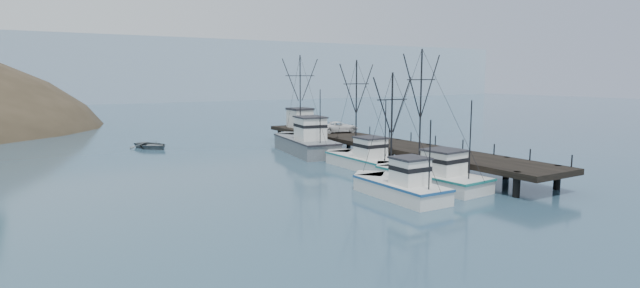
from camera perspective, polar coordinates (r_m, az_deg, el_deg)
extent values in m
plane|color=#2B4A61|center=(36.37, 5.32, -7.05)|extent=(400.00, 400.00, 0.00)
cube|color=black|center=(56.89, 6.92, 0.10)|extent=(6.00, 44.00, 0.50)
cylinder|color=black|center=(41.36, 21.55, -4.33)|extent=(0.56, 0.56, 2.00)
cylinder|color=black|center=(45.58, 25.48, -3.47)|extent=(0.56, 0.56, 2.00)
cylinder|color=black|center=(44.45, 16.39, -3.29)|extent=(0.56, 0.56, 2.00)
cylinder|color=black|center=(48.40, 20.52, -2.58)|extent=(0.56, 0.56, 2.00)
cylinder|color=black|center=(47.87, 11.94, -2.37)|extent=(0.56, 0.56, 2.00)
cylinder|color=black|center=(51.55, 16.14, -1.79)|extent=(0.56, 0.56, 2.00)
cylinder|color=black|center=(51.54, 8.11, -1.56)|extent=(0.56, 0.56, 2.00)
cylinder|color=black|center=(54.98, 12.28, -1.08)|extent=(0.56, 0.56, 2.00)
cylinder|color=black|center=(55.43, 4.81, -0.86)|extent=(0.56, 0.56, 2.00)
cylinder|color=black|center=(58.64, 8.90, -0.45)|extent=(0.56, 0.56, 2.00)
cylinder|color=black|center=(59.48, 1.94, -0.25)|extent=(0.56, 0.56, 2.00)
cylinder|color=black|center=(62.48, 5.92, 0.10)|extent=(0.56, 0.56, 2.00)
cylinder|color=black|center=(63.66, -0.55, 0.29)|extent=(0.56, 0.56, 2.00)
cylinder|color=black|center=(66.48, 3.29, 0.59)|extent=(0.56, 0.56, 2.00)
cylinder|color=black|center=(67.96, -2.73, 0.75)|extent=(0.56, 0.56, 2.00)
cylinder|color=black|center=(70.60, 0.97, 1.02)|extent=(0.56, 0.56, 2.00)
cylinder|color=black|center=(72.34, -4.65, 1.16)|extent=(0.56, 0.56, 2.00)
cylinder|color=black|center=(74.83, -1.10, 1.40)|extent=(0.56, 0.56, 2.00)
cube|color=#9EB2C6|center=(200.70, -22.77, 4.50)|extent=(360.00, 40.00, 26.00)
cube|color=silver|center=(43.51, 12.66, -4.13)|extent=(4.53, 10.00, 1.60)
cube|color=silver|center=(46.79, 8.18, -3.19)|extent=(3.79, 3.79, 1.60)
cube|color=#1A6B66|center=(43.37, 12.68, -3.23)|extent=(4.62, 10.25, 0.18)
cube|color=silver|center=(42.39, 13.99, -2.08)|extent=(2.86, 2.94, 1.90)
cube|color=#26262B|center=(42.23, 14.04, -0.70)|extent=(3.11, 3.21, 0.16)
cylinder|color=black|center=(43.70, 11.41, 3.84)|extent=(0.14, 0.14, 10.31)
cylinder|color=black|center=(40.55, 16.79, 0.44)|extent=(0.10, 0.10, 6.19)
cube|color=silver|center=(39.00, 9.19, -5.42)|extent=(3.36, 8.06, 1.60)
cube|color=silver|center=(42.07, 5.68, -4.39)|extent=(3.23, 3.23, 1.60)
cube|color=navy|center=(38.85, 9.21, -4.41)|extent=(3.43, 8.27, 0.18)
cube|color=silver|center=(37.88, 10.24, -3.13)|extent=(2.30, 2.30, 1.90)
cube|color=#26262B|center=(37.70, 10.28, -1.59)|extent=(2.49, 2.51, 0.16)
cylinder|color=black|center=(39.13, 8.19, 2.01)|extent=(0.14, 0.14, 8.31)
cylinder|color=black|center=(36.12, 12.43, -1.23)|extent=(0.10, 0.10, 4.99)
cube|color=silver|center=(51.03, 4.99, -2.23)|extent=(3.63, 9.10, 1.60)
cube|color=silver|center=(54.71, 2.23, -1.53)|extent=(3.48, 3.48, 1.60)
cube|color=#1B686E|center=(50.91, 5.00, -1.46)|extent=(3.70, 9.34, 0.18)
cube|color=silver|center=(49.83, 5.79, -0.45)|extent=(2.48, 2.59, 1.90)
cube|color=#26262B|center=(49.69, 5.81, 0.73)|extent=(2.69, 2.83, 0.16)
cylinder|color=black|center=(51.50, 4.16, 4.18)|extent=(0.14, 0.14, 9.67)
cylinder|color=black|center=(47.76, 7.48, 1.53)|extent=(0.10, 0.10, 5.80)
cube|color=slate|center=(60.37, -1.65, -0.37)|extent=(6.08, 12.54, 2.20)
cube|color=slate|center=(65.98, -3.48, 0.32)|extent=(4.12, 4.12, 2.20)
cube|color=black|center=(60.23, -1.65, 0.58)|extent=(6.22, 12.86, 0.18)
cube|color=silver|center=(58.64, -1.12, 1.76)|extent=(3.44, 3.82, 2.60)
cube|color=#26262B|center=(58.51, -1.13, 3.10)|extent=(3.73, 4.17, 0.16)
cylinder|color=black|center=(61.54, -2.28, 5.48)|extent=(0.14, 0.14, 9.97)
cylinder|color=black|center=(55.63, 0.02, 3.19)|extent=(0.10, 0.10, 5.98)
cube|color=silver|center=(71.43, -2.31, 2.91)|extent=(2.80, 3.00, 2.50)
cube|color=#26262B|center=(71.33, -2.32, 4.03)|extent=(3.00, 3.20, 0.30)
imported|color=white|center=(64.96, 2.14, 1.96)|extent=(5.49, 3.22, 1.43)
imported|color=slate|center=(68.16, -18.69, -0.48)|extent=(5.84, 6.73, 1.17)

